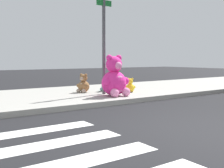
% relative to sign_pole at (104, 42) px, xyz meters
% --- Properties ---
extents(ground_plane, '(60.00, 60.00, 0.00)m').
position_rel_sign_pole_xyz_m(ground_plane, '(-1.00, -4.40, -1.85)').
color(ground_plane, black).
extents(sidewalk, '(28.00, 4.40, 0.15)m').
position_rel_sign_pole_xyz_m(sidewalk, '(-1.00, 0.80, -1.77)').
color(sidewalk, '#9E9B93').
rests_on(sidewalk, ground_plane).
extents(sign_pole, '(0.56, 0.11, 3.20)m').
position_rel_sign_pole_xyz_m(sign_pole, '(0.00, 0.00, 0.00)').
color(sign_pole, '#4C4C51').
rests_on(sign_pole, sidewalk).
extents(plush_pink_large, '(0.99, 0.87, 1.29)m').
position_rel_sign_pole_xyz_m(plush_pink_large, '(0.02, -0.59, -1.18)').
color(plush_pink_large, '#F22D93').
rests_on(plush_pink_large, sidewalk).
extents(plush_brown, '(0.47, 0.46, 0.65)m').
position_rel_sign_pole_xyz_m(plush_brown, '(-0.36, 0.76, -1.44)').
color(plush_brown, olive).
rests_on(plush_brown, sidewalk).
extents(plush_yellow, '(0.35, 0.36, 0.50)m').
position_rel_sign_pole_xyz_m(plush_yellow, '(1.02, -0.11, -1.50)').
color(plush_yellow, yellow).
rests_on(plush_yellow, sidewalk).
extents(plush_teal, '(0.43, 0.46, 0.61)m').
position_rel_sign_pole_xyz_m(plush_teal, '(0.50, 0.62, -1.46)').
color(plush_teal, teal).
rests_on(plush_teal, sidewalk).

